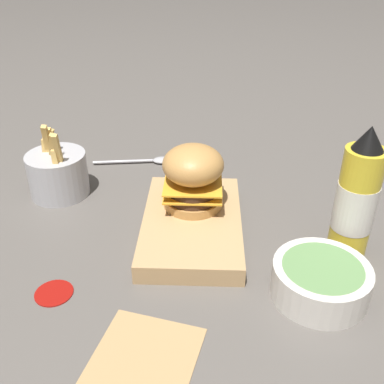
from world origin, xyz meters
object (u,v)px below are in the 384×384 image
at_px(fries_basket, 58,173).
at_px(side_bowl, 320,280).
at_px(serving_board, 192,224).
at_px(ketchup_bottle, 356,200).
at_px(spoon, 151,161).
at_px(burger, 193,176).

height_order(fries_basket, side_bowl, fries_basket).
xyz_separation_m(serving_board, ketchup_bottle, (0.05, 0.26, 0.08)).
distance_m(serving_board, spoon, 0.29).
xyz_separation_m(fries_basket, spoon, (-0.14, 0.17, -0.04)).
height_order(ketchup_bottle, spoon, ketchup_bottle).
bearing_deg(side_bowl, ketchup_bottle, 147.69).
bearing_deg(burger, side_bowl, 45.25).
distance_m(burger, ketchup_bottle, 0.27).
height_order(serving_board, side_bowl, side_bowl).
relative_size(burger, side_bowl, 0.81).
bearing_deg(burger, spoon, -154.79).
bearing_deg(ketchup_bottle, fries_basket, -107.80).
bearing_deg(serving_board, fries_basket, -114.55).
xyz_separation_m(serving_board, burger, (-0.04, 0.00, 0.07)).
xyz_separation_m(fries_basket, side_bowl, (0.27, 0.46, -0.02)).
distance_m(serving_board, fries_basket, 0.30).
height_order(ketchup_bottle, fries_basket, ketchup_bottle).
bearing_deg(fries_basket, ketchup_bottle, 72.20).
distance_m(ketchup_bottle, spoon, 0.49).
relative_size(ketchup_bottle, spoon, 1.26).
distance_m(fries_basket, side_bowl, 0.54).
relative_size(serving_board, fries_basket, 1.86).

